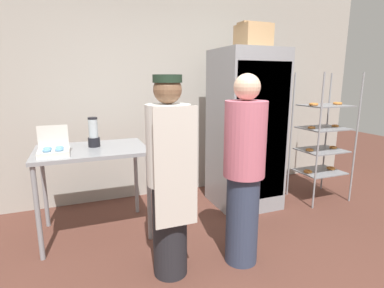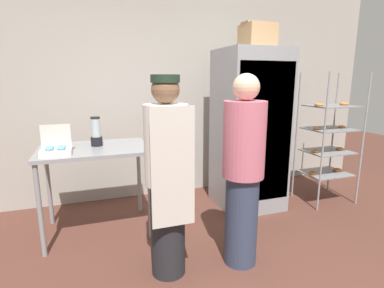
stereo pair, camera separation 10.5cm
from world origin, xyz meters
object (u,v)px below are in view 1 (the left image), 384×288
Objects in this scene: refrigerator at (245,130)px; person_baker at (169,177)px; blender_pitcher at (94,134)px; cardboard_storage_box at (253,36)px; baking_rack at (322,139)px; person_customer at (244,171)px; donut_box at (54,151)px.

refrigerator is 1.67m from person_baker.
cardboard_storage_box reaches higher than blender_pitcher.
baking_rack reaches higher than blender_pitcher.
refrigerator is 6.42× the size of blender_pitcher.
refrigerator reaches higher than person_customer.
refrigerator reaches higher than donut_box.
cardboard_storage_box reaches higher than baking_rack.
donut_box is 2.51m from cardboard_storage_box.
baking_rack is 2.48m from person_baker.
baking_rack is 1.60m from cardboard_storage_box.
refrigerator is 1.79m from blender_pitcher.
donut_box is 0.89× the size of blender_pitcher.
donut_box is 1.70m from person_customer.
donut_box is 0.17× the size of person_baker.
cardboard_storage_box is (0.07, 0.02, 1.11)m from refrigerator.
refrigerator is at bearing 7.39° from donut_box.
person_customer is (1.48, -0.81, -0.12)m from donut_box.
cardboard_storage_box reaches higher than person_baker.
blender_pitcher is at bearing -179.08° from refrigerator.
blender_pitcher is (0.36, 0.25, 0.09)m from donut_box.
person_baker reaches higher than donut_box.
cardboard_storage_box is 2.13m from person_baker.
person_baker reaches higher than blender_pitcher.
refrigerator is 1.29m from person_customer.
refrigerator is 7.24× the size of donut_box.
cardboard_storage_box is at bearing 37.55° from person_baker.
person_customer is (-0.67, -1.09, -0.13)m from refrigerator.
person_baker is (-2.34, -0.82, 0.02)m from baking_rack.
donut_box is at bearing -172.61° from refrigerator.
refrigerator is at bearing 58.37° from person_customer.
baking_rack is at bearing 19.32° from person_baker.
blender_pitcher is 0.19× the size of person_baker.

